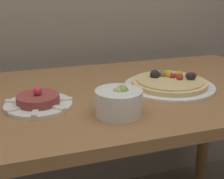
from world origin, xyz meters
TOP-DOWN VIEW (x-y plane):
  - dining_table at (0.00, 0.37)m, footprint 1.48×0.73m
  - pizza_plate at (0.26, 0.34)m, footprint 0.32×0.32m
  - tartare_plate at (-0.20, 0.30)m, footprint 0.20×0.20m
  - small_bowl at (0.01, 0.17)m, footprint 0.13×0.13m

SIDE VIEW (x-z plane):
  - dining_table at x=0.00m, z-range 0.27..0.99m
  - tartare_plate at x=-0.20m, z-range 0.71..0.77m
  - pizza_plate at x=0.26m, z-range 0.71..0.77m
  - small_bowl at x=0.01m, z-range 0.72..0.81m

